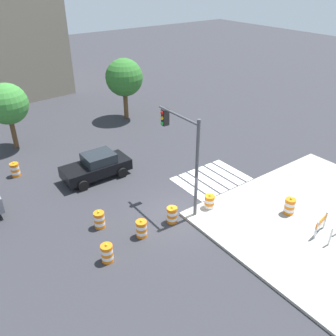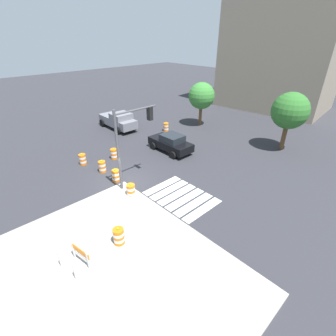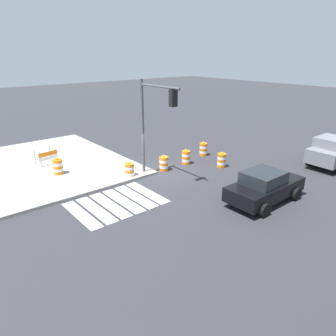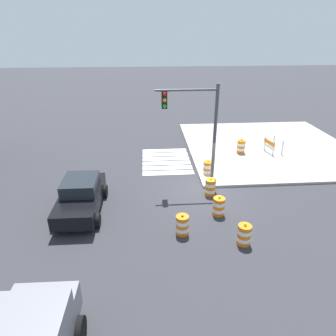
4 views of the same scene
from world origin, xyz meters
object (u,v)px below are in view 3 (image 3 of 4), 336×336
(traffic_barrel_lane_center, at_px, (186,157))
(traffic_barrel_on_sidewalk, at_px, (58,167))
(traffic_light_pole, at_px, (154,113))
(sports_car, at_px, (265,186))
(traffic_barrel_median_far, at_px, (222,160))
(traffic_barrel_median_near, at_px, (129,171))
(traffic_barrel_far_curb, at_px, (203,149))
(construction_barricade, at_px, (47,156))
(traffic_barrel_crosswalk_end, at_px, (164,164))

(traffic_barrel_lane_center, relative_size, traffic_barrel_on_sidewalk, 1.00)
(traffic_barrel_on_sidewalk, xyz_separation_m, traffic_light_pole, (-4.20, 4.09, 3.31))
(traffic_barrel_lane_center, xyz_separation_m, traffic_barrel_on_sidewalk, (7.40, -3.29, 0.15))
(sports_car, bearing_deg, traffic_barrel_on_sidewalk, -56.53)
(traffic_barrel_median_far, height_order, traffic_barrel_on_sidewalk, traffic_barrel_on_sidewalk)
(traffic_barrel_median_near, bearing_deg, traffic_light_pole, 133.88)
(traffic_barrel_far_curb, height_order, construction_barricade, construction_barricade)
(traffic_barrel_median_near, distance_m, construction_barricade, 5.92)
(traffic_barrel_median_far, bearing_deg, traffic_barrel_far_curb, -109.19)
(sports_car, bearing_deg, construction_barricade, -61.86)
(traffic_barrel_median_near, xyz_separation_m, traffic_barrel_lane_center, (-4.27, 0.32, 0.00))
(traffic_barrel_on_sidewalk, height_order, traffic_light_pole, traffic_light_pole)
(construction_barricade, bearing_deg, traffic_barrel_lane_center, 143.41)
(traffic_barrel_median_near, relative_size, construction_barricade, 0.75)
(traffic_barrel_far_curb, bearing_deg, traffic_barrel_median_near, 2.02)
(traffic_barrel_crosswalk_end, height_order, traffic_light_pole, traffic_light_pole)
(sports_car, height_order, traffic_barrel_far_curb, sports_car)
(traffic_barrel_median_far, distance_m, traffic_barrel_lane_center, 2.35)
(traffic_barrel_median_far, xyz_separation_m, traffic_barrel_lane_center, (1.36, -1.91, 0.00))
(construction_barricade, height_order, traffic_light_pole, traffic_light_pole)
(traffic_barrel_on_sidewalk, bearing_deg, traffic_barrel_crosswalk_end, 148.91)
(traffic_barrel_on_sidewalk, bearing_deg, traffic_barrel_lane_center, 156.03)
(traffic_barrel_median_far, relative_size, traffic_light_pole, 0.19)
(traffic_barrel_crosswalk_end, height_order, traffic_barrel_far_curb, same)
(traffic_barrel_far_curb, relative_size, traffic_barrel_lane_center, 1.00)
(traffic_barrel_far_curb, xyz_separation_m, construction_barricade, (9.51, -4.86, 0.27))
(traffic_barrel_lane_center, bearing_deg, traffic_barrel_median_far, 125.49)
(sports_car, bearing_deg, traffic_barrel_lane_center, -97.43)
(traffic_barrel_crosswalk_end, xyz_separation_m, construction_barricade, (5.36, -5.42, 0.27))
(traffic_barrel_median_far, bearing_deg, sports_car, 64.60)
(traffic_barrel_far_curb, bearing_deg, construction_barricade, -27.09)
(traffic_barrel_crosswalk_end, distance_m, traffic_barrel_far_curb, 4.18)
(traffic_barrel_crosswalk_end, relative_size, traffic_barrel_median_far, 1.00)
(traffic_barrel_median_near, bearing_deg, traffic_barrel_far_curb, -177.98)
(traffic_barrel_median_near, relative_size, traffic_barrel_far_curb, 1.00)
(traffic_barrel_crosswalk_end, bearing_deg, construction_barricade, -45.31)
(traffic_barrel_crosswalk_end, distance_m, traffic_barrel_lane_center, 1.92)
(traffic_barrel_crosswalk_end, distance_m, traffic_barrel_median_far, 3.79)
(traffic_barrel_lane_center, relative_size, construction_barricade, 0.75)
(sports_car, relative_size, traffic_barrel_on_sidewalk, 4.23)
(traffic_barrel_crosswalk_end, relative_size, traffic_barrel_on_sidewalk, 1.00)
(sports_car, height_order, traffic_light_pole, traffic_light_pole)
(traffic_barrel_on_sidewalk, relative_size, construction_barricade, 0.75)
(traffic_barrel_median_far, distance_m, traffic_barrel_far_curb, 2.60)
(traffic_barrel_median_far, distance_m, construction_barricade, 11.34)
(traffic_barrel_lane_center, height_order, construction_barricade, construction_barricade)
(traffic_barrel_lane_center, distance_m, construction_barricade, 9.08)
(traffic_barrel_median_near, bearing_deg, traffic_barrel_lane_center, 175.75)
(traffic_barrel_lane_center, height_order, traffic_barrel_on_sidewalk, traffic_barrel_on_sidewalk)
(traffic_barrel_median_far, height_order, construction_barricade, construction_barricade)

